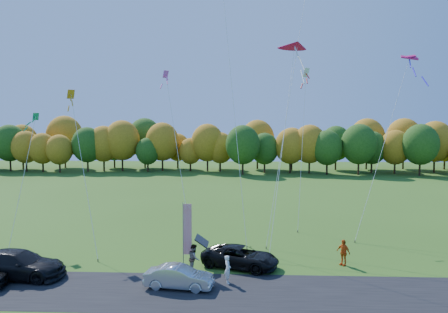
{
  "coord_description": "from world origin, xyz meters",
  "views": [
    {
      "loc": [
        1.55,
        -28.16,
        9.68
      ],
      "look_at": [
        0.0,
        6.0,
        7.0
      ],
      "focal_mm": 35.0,
      "sensor_mm": 36.0,
      "label": 1
    }
  ],
  "objects_px": {
    "silver_sedan": "(179,277)",
    "feather_flag": "(187,228)",
    "black_suv": "(240,257)",
    "person_east": "(343,252)"
  },
  "relations": [
    {
      "from": "silver_sedan",
      "to": "feather_flag",
      "type": "height_order",
      "value": "feather_flag"
    },
    {
      "from": "feather_flag",
      "to": "black_suv",
      "type": "bearing_deg",
      "value": 8.99
    },
    {
      "from": "black_suv",
      "to": "silver_sedan",
      "type": "xyz_separation_m",
      "value": [
        -3.55,
        -3.84,
        -0.06
      ]
    },
    {
      "from": "silver_sedan",
      "to": "feather_flag",
      "type": "bearing_deg",
      "value": 7.5
    },
    {
      "from": "person_east",
      "to": "feather_flag",
      "type": "relative_size",
      "value": 0.4
    },
    {
      "from": "person_east",
      "to": "feather_flag",
      "type": "xyz_separation_m",
      "value": [
        -10.5,
        -1.32,
        1.86
      ]
    },
    {
      "from": "black_suv",
      "to": "person_east",
      "type": "relative_size",
      "value": 2.91
    },
    {
      "from": "silver_sedan",
      "to": "feather_flag",
      "type": "xyz_separation_m",
      "value": [
        0.02,
        3.28,
        2.08
      ]
    },
    {
      "from": "black_suv",
      "to": "feather_flag",
      "type": "distance_m",
      "value": 4.11
    },
    {
      "from": "black_suv",
      "to": "silver_sedan",
      "type": "relative_size",
      "value": 1.28
    }
  ]
}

